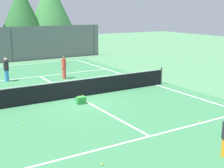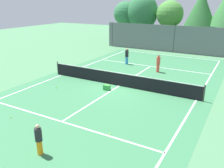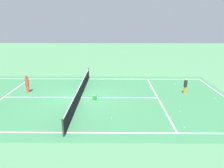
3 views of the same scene
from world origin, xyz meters
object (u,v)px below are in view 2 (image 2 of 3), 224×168
tennis_ball_0 (57,88)px  tennis_ball_6 (11,117)px  player_0 (158,63)px  player_2 (127,56)px  ball_crate (107,87)px  tennis_ball_4 (110,134)px  tennis_ball_5 (206,65)px  player_1 (39,139)px

tennis_ball_0 → tennis_ball_6: size_ratio=1.00×
player_0 → tennis_ball_0: (-4.96, -7.49, -0.76)m
player_2 → ball_crate: bearing=-74.5°
tennis_ball_4 → tennis_ball_6: same height
tennis_ball_5 → player_1: bearing=-100.9°
player_2 → tennis_ball_0: player_2 is taller
player_2 → ball_crate: 7.53m
player_2 → tennis_ball_6: 13.46m
tennis_ball_0 → tennis_ball_6: 4.88m
ball_crate → tennis_ball_4: 5.98m
tennis_ball_6 → player_2: bearing=88.8°
player_1 → tennis_ball_6: size_ratio=20.49×
player_0 → player_2: player_2 is taller
player_1 → tennis_ball_5: 18.60m
player_2 → tennis_ball_4: (5.17, -12.30, -0.78)m
player_0 → tennis_ball_0: player_0 is taller
player_0 → player_1: player_0 is taller
ball_crate → tennis_ball_5: bearing=64.7°
tennis_ball_4 → player_1: bearing=-122.8°
player_0 → ball_crate: 6.29m
ball_crate → tennis_ball_6: bearing=-110.3°
ball_crate → tennis_ball_4: ball_crate is taller
player_0 → tennis_ball_4: size_ratio=23.50×
tennis_ball_6 → tennis_ball_5: bearing=66.5°
player_2 → tennis_ball_6: bearing=-91.2°
player_0 → tennis_ball_4: 11.25m
player_0 → player_1: bearing=-90.7°
tennis_ball_0 → tennis_ball_5: bearing=55.1°
player_2 → tennis_ball_5: size_ratio=24.08×
ball_crate → tennis_ball_6: (-2.29, -6.20, -0.15)m
ball_crate → tennis_ball_6: 6.61m
tennis_ball_6 → tennis_ball_0: bearing=102.5°
player_2 → tennis_ball_0: bearing=-98.8°
ball_crate → player_1: bearing=-79.5°
player_2 → tennis_ball_6: player_2 is taller
player_2 → tennis_ball_4: bearing=-67.2°
player_1 → ball_crate: player_1 is taller
tennis_ball_5 → player_2: bearing=-154.9°
tennis_ball_0 → tennis_ball_4: size_ratio=1.00×
player_1 → tennis_ball_0: player_1 is taller
ball_crate → tennis_ball_0: size_ratio=7.03×
tennis_ball_0 → player_2: bearing=81.2°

